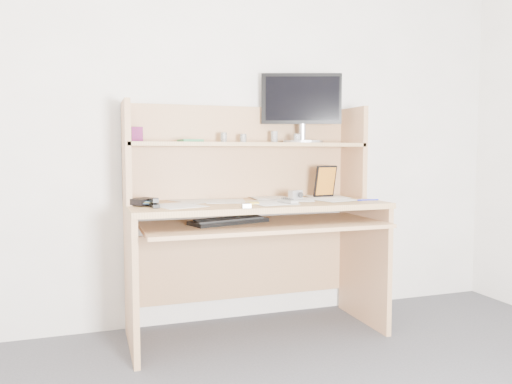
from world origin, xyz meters
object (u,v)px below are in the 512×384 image
object	(u,v)px
keyboard	(229,221)
game_case	(325,181)
desk	(252,210)
tv_remote	(287,201)
monitor	(302,106)

from	to	relation	value
keyboard	game_case	size ratio (longest dim) A/B	2.35
game_case	desk	bearing A→B (deg)	176.92
tv_remote	game_case	distance (m)	0.43
tv_remote	monitor	world-z (taller)	monitor
keyboard	monitor	bearing A→B (deg)	8.90
keyboard	monitor	world-z (taller)	monitor
tv_remote	desk	bearing A→B (deg)	116.21
desk	tv_remote	size ratio (longest dim) A/B	8.82
keyboard	desk	bearing A→B (deg)	24.69
game_case	monitor	size ratio (longest dim) A/B	0.41
desk	keyboard	xyz separation A→B (m)	(-0.18, -0.16, -0.03)
keyboard	game_case	xyz separation A→B (m)	(0.66, 0.19, 0.19)
tv_remote	game_case	xyz separation A→B (m)	(0.34, 0.24, 0.09)
desk	monitor	size ratio (longest dim) A/B	3.02
monitor	tv_remote	bearing A→B (deg)	-105.69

